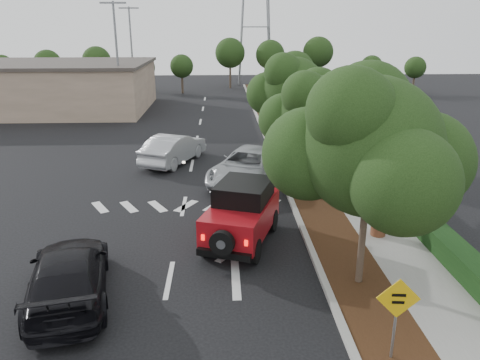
{
  "coord_description": "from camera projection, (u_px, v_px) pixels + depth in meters",
  "views": [
    {
      "loc": [
        1.61,
        -12.44,
        7.28
      ],
      "look_at": [
        2.25,
        3.0,
        2.13
      ],
      "focal_mm": 35.0,
      "sensor_mm": 36.0,
      "label": 1
    }
  ],
  "objects": [
    {
      "name": "sidewalk",
      "position": [
        328.0,
        163.0,
        25.69
      ],
      "size": [
        2.0,
        70.0,
        0.12
      ],
      "primitive_type": "cube",
      "color": "gray",
      "rests_on": "ground"
    },
    {
      "name": "transmission_tower",
      "position": [
        255.0,
        84.0,
        59.77
      ],
      "size": [
        7.0,
        4.0,
        28.0
      ],
      "primitive_type": null,
      "color": "slate",
      "rests_on": "ground"
    },
    {
      "name": "parked_suv",
      "position": [
        80.0,
        110.0,
        37.32
      ],
      "size": [
        4.85,
        2.5,
        1.58
      ],
      "primitive_type": "imported",
      "rotation": [
        0.0,
        0.0,
        1.71
      ],
      "color": "#A8AAB0",
      "rests_on": "ground"
    },
    {
      "name": "hedge",
      "position": [
        354.0,
        157.0,
        25.63
      ],
      "size": [
        0.8,
        70.0,
        0.8
      ],
      "primitive_type": "cube",
      "color": "black",
      "rests_on": "ground"
    },
    {
      "name": "curb",
      "position": [
        276.0,
        163.0,
        25.57
      ],
      "size": [
        0.2,
        70.0,
        0.15
      ],
      "primitive_type": "cube",
      "color": "#9E9B93",
      "rests_on": "ground"
    },
    {
      "name": "street_tree_mid",
      "position": [
        313.0,
        200.0,
        20.42
      ],
      "size": [
        3.2,
        3.2,
        5.32
      ],
      "primitive_type": null,
      "color": "black",
      "rests_on": "ground"
    },
    {
      "name": "light_pole_b",
      "position": [
        135.0,
        96.0,
        49.76
      ],
      "size": [
        2.0,
        0.22,
        9.0
      ],
      "primitive_type": null,
      "color": "slate",
      "rests_on": "ground"
    },
    {
      "name": "planting_strip",
      "position": [
        294.0,
        163.0,
        25.61
      ],
      "size": [
        1.8,
        70.0,
        0.12
      ],
      "primitive_type": "cube",
      "color": "black",
      "rests_on": "ground"
    },
    {
      "name": "silver_sedan_oncoming",
      "position": [
        174.0,
        149.0,
        25.69
      ],
      "size": [
        3.48,
        5.14,
        1.6
      ],
      "primitive_type": "imported",
      "rotation": [
        0.0,
        0.0,
        2.73
      ],
      "color": "#A8AAB0",
      "rests_on": "ground"
    },
    {
      "name": "commercial_building",
      "position": [
        21.0,
        88.0,
        41.21
      ],
      "size": [
        22.0,
        12.0,
        4.0
      ],
      "primitive_type": "cube",
      "color": "gray",
      "rests_on": "ground"
    },
    {
      "name": "street_tree_far",
      "position": [
        291.0,
        159.0,
        26.58
      ],
      "size": [
        3.4,
        3.4,
        5.62
      ],
      "primitive_type": null,
      "color": "black",
      "rests_on": "ground"
    },
    {
      "name": "ground",
      "position": [
        169.0,
        280.0,
        14.03
      ],
      "size": [
        120.0,
        120.0,
        0.0
      ],
      "primitive_type": "plane",
      "color": "black",
      "rests_on": "ground"
    },
    {
      "name": "light_pole_a",
      "position": [
        122.0,
        118.0,
        38.42
      ],
      "size": [
        2.0,
        0.22,
        9.0
      ],
      "primitive_type": null,
      "color": "slate",
      "rests_on": "ground"
    },
    {
      "name": "speed_hump_sign",
      "position": [
        397.0,
        308.0,
        10.18
      ],
      "size": [
        0.95,
        0.11,
        2.03
      ],
      "rotation": [
        0.0,
        0.0,
        -0.09
      ],
      "color": "slate",
      "rests_on": "ground"
    },
    {
      "name": "terracotta_planter",
      "position": [
        379.0,
        218.0,
        16.54
      ],
      "size": [
        0.66,
        0.66,
        1.15
      ],
      "rotation": [
        0.0,
        0.0,
        -0.11
      ],
      "color": "brown",
      "rests_on": "ground"
    },
    {
      "name": "street_tree_near",
      "position": [
        358.0,
        284.0,
        13.78
      ],
      "size": [
        3.8,
        3.8,
        5.92
      ],
      "primitive_type": null,
      "color": "black",
      "rests_on": "ground"
    },
    {
      "name": "black_suv_oncoming",
      "position": [
        69.0,
        275.0,
        12.85
      ],
      "size": [
        3.12,
        5.4,
        1.47
      ],
      "primitive_type": "imported",
      "rotation": [
        0.0,
        0.0,
        3.36
      ],
      "color": "black",
      "rests_on": "ground"
    },
    {
      "name": "red_jeep",
      "position": [
        243.0,
        212.0,
        16.27
      ],
      "size": [
        2.98,
        4.37,
        2.14
      ],
      "rotation": [
        0.0,
        0.0,
        -0.33
      ],
      "color": "black",
      "rests_on": "ground"
    },
    {
      "name": "silver_suv_ahead",
      "position": [
        249.0,
        166.0,
        22.45
      ],
      "size": [
        4.77,
        6.43,
        1.62
      ],
      "primitive_type": "imported",
      "rotation": [
        0.0,
        0.0,
        -0.4
      ],
      "color": "#A5A8AD",
      "rests_on": "ground"
    }
  ]
}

